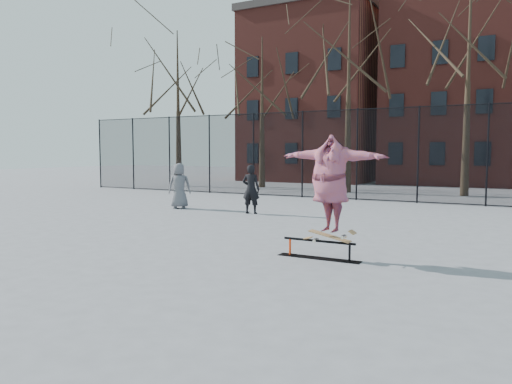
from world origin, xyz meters
The scene contains 9 objects.
ground centered at (0.00, 0.00, 0.00)m, with size 100.00×100.00×0.00m, color slate.
skate_rail centered at (1.69, 0.99, 0.15)m, with size 1.72×0.26×0.38m.
skateboard centered at (1.92, 0.99, 0.43)m, with size 0.92×0.22×0.11m, color #A57442, non-canonical shape.
skater centered at (1.92, 0.99, 1.44)m, with size 2.34×0.64×1.90m, color #6D3990.
bystander_grey centered at (-6.21, 6.65, 0.85)m, with size 0.83×0.54×1.70m, color #5A5A5E.
bystander_black centered at (-3.08, 6.59, 0.85)m, with size 0.62×0.40×1.69m, color black.
fence centered at (-0.01, 13.00, 2.05)m, with size 34.03×0.07×4.00m.
tree_row centered at (-0.25, 17.15, 7.36)m, with size 33.66×7.46×10.67m.
rowhouses centered at (0.72, 26.00, 6.06)m, with size 29.00×7.00×13.00m.
Camera 1 is at (5.40, -8.23, 2.15)m, focal length 35.00 mm.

